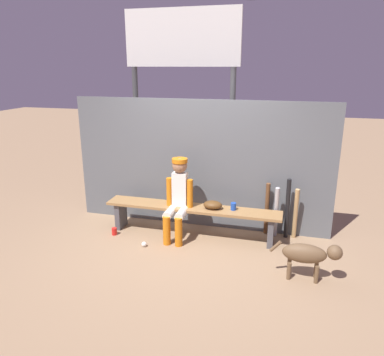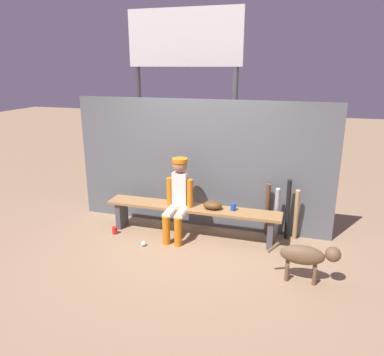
# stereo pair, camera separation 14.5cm
# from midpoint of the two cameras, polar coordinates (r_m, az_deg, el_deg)

# --- Properties ---
(ground_plane) EXTENTS (30.00, 30.00, 0.00)m
(ground_plane) POSITION_cam_midpoint_polar(r_m,az_deg,el_deg) (5.75, 0.73, -8.81)
(ground_plane) COLOR #937556
(chainlink_fence) EXTENTS (4.09, 0.03, 2.03)m
(chainlink_fence) POSITION_cam_midpoint_polar(r_m,az_deg,el_deg) (5.79, 1.93, 2.04)
(chainlink_fence) COLOR #595E63
(chainlink_fence) RESTS_ON ground_plane
(dugout_bench) EXTENTS (2.66, 0.36, 0.47)m
(dugout_bench) POSITION_cam_midpoint_polar(r_m,az_deg,el_deg) (5.60, 0.74, -5.39)
(dugout_bench) COLOR olive
(dugout_bench) RESTS_ON ground_plane
(player_seated) EXTENTS (0.41, 0.55, 1.21)m
(player_seated) POSITION_cam_midpoint_polar(r_m,az_deg,el_deg) (5.45, -1.46, -2.81)
(player_seated) COLOR silver
(player_seated) RESTS_ON ground_plane
(baseball_glove) EXTENTS (0.28, 0.20, 0.12)m
(baseball_glove) POSITION_cam_midpoint_polar(r_m,az_deg,el_deg) (5.47, 3.96, -4.19)
(baseball_glove) COLOR #593819
(baseball_glove) RESTS_ON dugout_bench
(bat_wood_dark) EXTENTS (0.08, 0.16, 0.84)m
(bat_wood_dark) POSITION_cam_midpoint_polar(r_m,az_deg,el_deg) (5.72, 12.26, -4.77)
(bat_wood_dark) COLOR brown
(bat_wood_dark) RESTS_ON ground_plane
(bat_aluminum_silver) EXTENTS (0.07, 0.19, 0.81)m
(bat_aluminum_silver) POSITION_cam_midpoint_polar(r_m,az_deg,el_deg) (5.66, 13.61, -5.29)
(bat_aluminum_silver) COLOR #B7B7BC
(bat_aluminum_silver) RESTS_ON ground_plane
(bat_aluminum_black) EXTENTS (0.08, 0.15, 0.94)m
(bat_aluminum_black) POSITION_cam_midpoint_polar(r_m,az_deg,el_deg) (5.64, 15.28, -4.77)
(bat_aluminum_black) COLOR black
(bat_aluminum_black) RESTS_ON ground_plane
(bat_wood_tan) EXTENTS (0.07, 0.17, 0.80)m
(bat_wood_tan) POSITION_cam_midpoint_polar(r_m,az_deg,el_deg) (5.67, 16.46, -5.50)
(bat_wood_tan) COLOR tan
(bat_wood_tan) RESTS_ON ground_plane
(baseball) EXTENTS (0.07, 0.07, 0.07)m
(baseball) POSITION_cam_midpoint_polar(r_m,az_deg,el_deg) (5.45, -6.72, -10.02)
(baseball) COLOR white
(baseball) RESTS_ON ground_plane
(cup_on_ground) EXTENTS (0.08, 0.08, 0.11)m
(cup_on_ground) POSITION_cam_midpoint_polar(r_m,az_deg,el_deg) (5.89, -11.11, -7.94)
(cup_on_ground) COLOR red
(cup_on_ground) RESTS_ON ground_plane
(cup_on_bench) EXTENTS (0.08, 0.08, 0.11)m
(cup_on_bench) POSITION_cam_midpoint_polar(r_m,az_deg,el_deg) (5.45, 7.14, -4.44)
(cup_on_bench) COLOR #1E47AD
(cup_on_bench) RESTS_ON dugout_bench
(scoreboard) EXTENTS (2.31, 0.27, 3.68)m
(scoreboard) POSITION_cam_midpoint_polar(r_m,az_deg,el_deg) (6.69, -0.02, 17.74)
(scoreboard) COLOR #3F3F42
(scoreboard) RESTS_ON ground_plane
(dog) EXTENTS (0.84, 0.20, 0.49)m
(dog) POSITION_cam_midpoint_polar(r_m,az_deg,el_deg) (4.71, 18.20, -11.35)
(dog) COLOR brown
(dog) RESTS_ON ground_plane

